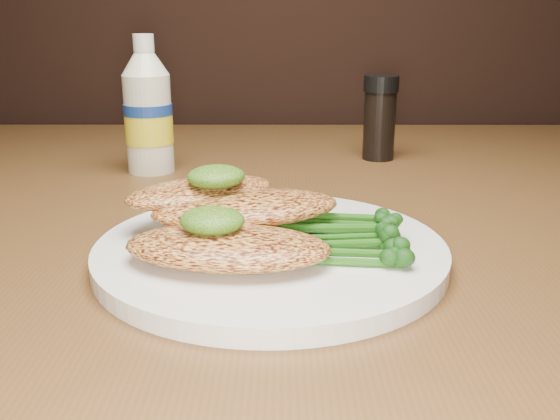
{
  "coord_description": "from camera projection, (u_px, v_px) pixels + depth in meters",
  "views": [
    {
      "loc": [
        0.05,
        0.45,
        0.93
      ],
      "look_at": [
        0.05,
        0.87,
        0.79
      ],
      "focal_mm": 39.28,
      "sensor_mm": 36.0,
      "label": 1
    }
  ],
  "objects": [
    {
      "name": "plate",
      "position": [
        271.0,
        251.0,
        0.46
      ],
      "size": [
        0.26,
        0.26,
        0.01
      ],
      "primitive_type": "cylinder",
      "color": "white",
      "rests_on": "dining_table"
    },
    {
      "name": "chicken_front",
      "position": [
        228.0,
        247.0,
        0.41
      ],
      "size": [
        0.15,
        0.09,
        0.02
      ],
      "primitive_type": "ellipsoid",
      "rotation": [
        0.0,
        0.0,
        -0.11
      ],
      "color": "#DE9546",
      "rests_on": "plate"
    },
    {
      "name": "chicken_mid",
      "position": [
        246.0,
        208.0,
        0.47
      ],
      "size": [
        0.16,
        0.11,
        0.02
      ],
      "primitive_type": "ellipsoid",
      "rotation": [
        0.0,
        0.0,
        0.26
      ],
      "color": "#DE9546",
      "rests_on": "plate"
    },
    {
      "name": "chicken_back",
      "position": [
        201.0,
        192.0,
        0.49
      ],
      "size": [
        0.14,
        0.12,
        0.02
      ],
      "primitive_type": "ellipsoid",
      "rotation": [
        0.0,
        0.0,
        0.52
      ],
      "color": "#DE9546",
      "rests_on": "plate"
    },
    {
      "name": "pesto_front",
      "position": [
        212.0,
        220.0,
        0.42
      ],
      "size": [
        0.06,
        0.05,
        0.02
      ],
      "primitive_type": "ellipsoid",
      "rotation": [
        0.0,
        0.0,
        -0.31
      ],
      "color": "#153508",
      "rests_on": "chicken_front"
    },
    {
      "name": "pesto_back",
      "position": [
        216.0,
        177.0,
        0.47
      ],
      "size": [
        0.06,
        0.06,
        0.02
      ],
      "primitive_type": "ellipsoid",
      "rotation": [
        0.0,
        0.0,
        0.37
      ],
      "color": "#153508",
      "rests_on": "chicken_back"
    },
    {
      "name": "broccolini_bundle",
      "position": [
        329.0,
        231.0,
        0.45
      ],
      "size": [
        0.16,
        0.14,
        0.02
      ],
      "primitive_type": null,
      "rotation": [
        0.0,
        0.0,
        0.36
      ],
      "color": "#205813",
      "rests_on": "plate"
    },
    {
      "name": "mayo_bottle",
      "position": [
        148.0,
        105.0,
        0.69
      ],
      "size": [
        0.07,
        0.07,
        0.15
      ],
      "primitive_type": null,
      "rotation": [
        0.0,
        0.0,
        -0.35
      ],
      "color": "beige",
      "rests_on": "dining_table"
    },
    {
      "name": "pepper_grinder",
      "position": [
        380.0,
        118.0,
        0.76
      ],
      "size": [
        0.06,
        0.06,
        0.1
      ],
      "primitive_type": null,
      "rotation": [
        0.0,
        0.0,
        -0.42
      ],
      "color": "black",
      "rests_on": "dining_table"
    }
  ]
}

